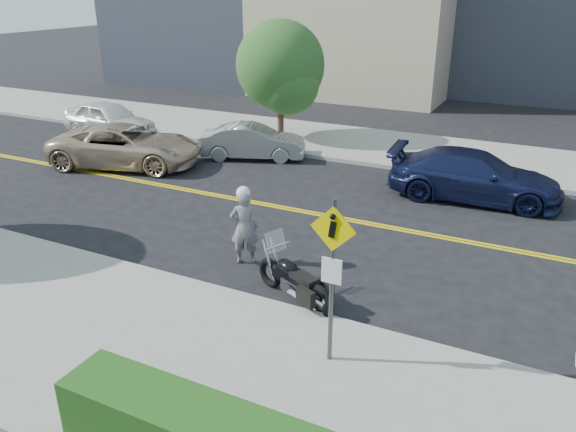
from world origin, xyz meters
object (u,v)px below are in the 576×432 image
(pedestrian_sign, at_px, (332,267))
(parked_car_white, at_px, (109,119))
(motorcyclist, at_px, (244,225))
(parked_car_blue, at_px, (474,176))
(motorcycle, at_px, (295,272))
(parked_car_silver, at_px, (253,142))
(suv, at_px, (126,146))

(pedestrian_sign, bearing_deg, parked_car_white, 144.38)
(pedestrian_sign, bearing_deg, motorcyclist, 140.15)
(pedestrian_sign, xyz_separation_m, parked_car_blue, (0.83, 9.59, -1.21))
(parked_car_white, bearing_deg, parked_car_blue, -87.59)
(motorcycle, distance_m, parked_car_silver, 10.49)
(pedestrian_sign, bearing_deg, suv, 145.94)
(motorcyclist, xyz_separation_m, motorcycle, (1.83, -1.06, -0.28))
(motorcycle, height_order, parked_car_blue, parked_car_blue)
(parked_car_blue, bearing_deg, parked_car_white, 82.89)
(parked_car_silver, height_order, parked_car_blue, parked_car_blue)
(pedestrian_sign, relative_size, motorcycle, 1.33)
(pedestrian_sign, height_order, parked_car_white, pedestrian_sign)
(parked_car_silver, bearing_deg, motorcycle, -166.74)
(pedestrian_sign, distance_m, motorcyclist, 4.44)
(parked_car_silver, distance_m, parked_car_blue, 8.29)
(motorcyclist, xyz_separation_m, suv, (-7.77, 4.73, -0.22))
(motorcyclist, height_order, parked_car_blue, motorcyclist)
(motorcyclist, bearing_deg, suv, -60.08)
(motorcyclist, bearing_deg, parked_car_silver, -90.40)
(motorcycle, bearing_deg, parked_car_blue, 97.75)
(motorcyclist, height_order, parked_car_white, motorcyclist)
(suv, bearing_deg, pedestrian_sign, -141.13)
(suv, relative_size, parked_car_silver, 1.37)
(motorcycle, xyz_separation_m, parked_car_silver, (-5.93, 8.66, -0.04))
(pedestrian_sign, xyz_separation_m, suv, (-11.09, 7.50, -1.21))
(pedestrian_sign, bearing_deg, motorcycle, 131.10)
(pedestrian_sign, distance_m, motorcycle, 2.60)
(parked_car_silver, bearing_deg, parked_car_white, 67.78)
(parked_car_blue, bearing_deg, motorcycle, 159.85)
(pedestrian_sign, bearing_deg, parked_car_blue, 85.07)
(motorcycle, height_order, suv, suv)
(motorcycle, distance_m, parked_car_white, 15.83)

